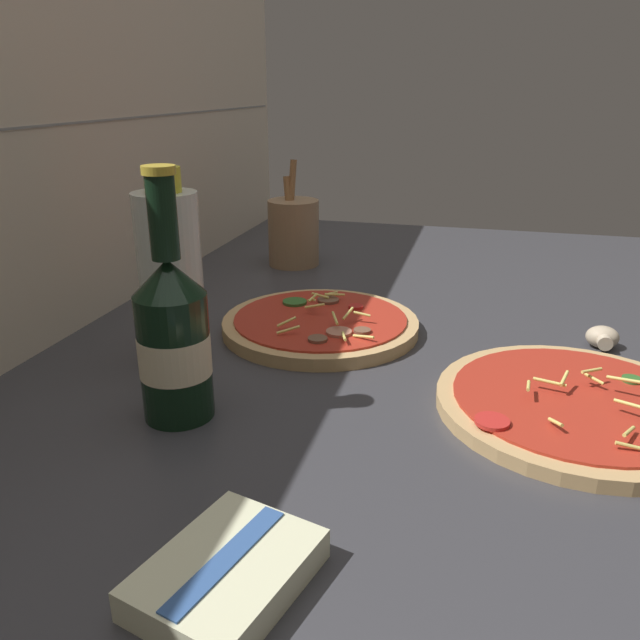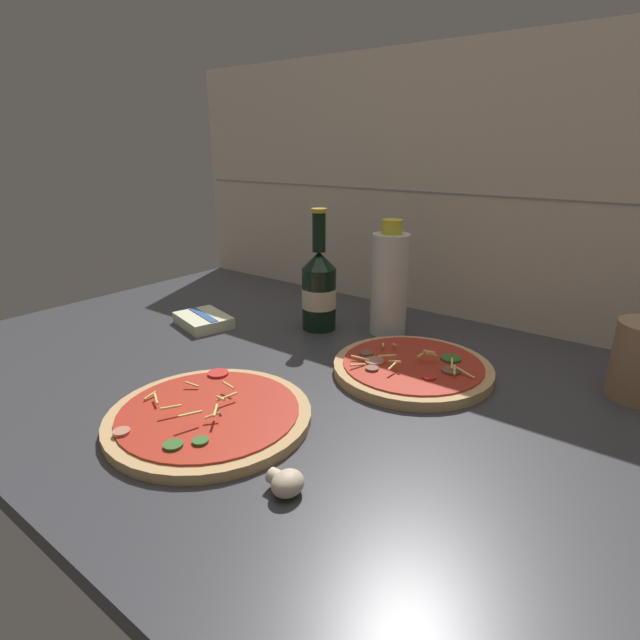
{
  "view_description": "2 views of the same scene",
  "coord_description": "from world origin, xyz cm",
  "px_view_note": "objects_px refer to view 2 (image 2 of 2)",
  "views": [
    {
      "loc": [
        -71.86,
        -8.64,
        34.71
      ],
      "look_at": [
        -9.85,
        7.83,
        10.47
      ],
      "focal_mm": 35.0,
      "sensor_mm": 36.0,
      "label": 1
    },
    {
      "loc": [
        41.65,
        -59.79,
        39.86
      ],
      "look_at": [
        -8.15,
        4.93,
        11.16
      ],
      "focal_mm": 28.0,
      "sensor_mm": 36.0,
      "label": 2
    }
  ],
  "objects_px": {
    "pizza_near": "(209,416)",
    "pizza_far": "(412,368)",
    "dish_towel": "(203,320)",
    "beer_bottle": "(319,289)",
    "oil_bottle": "(389,282)",
    "mushroom_left": "(286,483)"
  },
  "relations": [
    {
      "from": "beer_bottle",
      "to": "oil_bottle",
      "type": "bearing_deg",
      "value": 27.74
    },
    {
      "from": "pizza_near",
      "to": "dish_towel",
      "type": "height_order",
      "value": "pizza_near"
    },
    {
      "from": "pizza_near",
      "to": "mushroom_left",
      "type": "xyz_separation_m",
      "value": [
        0.19,
        -0.05,
        0.01
      ]
    },
    {
      "from": "beer_bottle",
      "to": "mushroom_left",
      "type": "xyz_separation_m",
      "value": [
        0.3,
        -0.45,
        -0.07
      ]
    },
    {
      "from": "pizza_far",
      "to": "beer_bottle",
      "type": "relative_size",
      "value": 1.07
    },
    {
      "from": "pizza_near",
      "to": "pizza_far",
      "type": "height_order",
      "value": "pizza_far"
    },
    {
      "from": "pizza_near",
      "to": "mushroom_left",
      "type": "relative_size",
      "value": 6.7
    },
    {
      "from": "beer_bottle",
      "to": "dish_towel",
      "type": "height_order",
      "value": "beer_bottle"
    },
    {
      "from": "mushroom_left",
      "to": "dish_towel",
      "type": "bearing_deg",
      "value": 148.84
    },
    {
      "from": "beer_bottle",
      "to": "dish_towel",
      "type": "distance_m",
      "value": 0.26
    },
    {
      "from": "beer_bottle",
      "to": "oil_bottle",
      "type": "distance_m",
      "value": 0.15
    },
    {
      "from": "pizza_near",
      "to": "pizza_far",
      "type": "xyz_separation_m",
      "value": [
        0.16,
        0.32,
        0.0
      ]
    },
    {
      "from": "pizza_near",
      "to": "dish_towel",
      "type": "relative_size",
      "value": 2.06
    },
    {
      "from": "pizza_near",
      "to": "mushroom_left",
      "type": "height_order",
      "value": "pizza_near"
    },
    {
      "from": "pizza_far",
      "to": "mushroom_left",
      "type": "relative_size",
      "value": 6.27
    },
    {
      "from": "pizza_far",
      "to": "mushroom_left",
      "type": "xyz_separation_m",
      "value": [
        0.04,
        -0.37,
        0.0
      ]
    },
    {
      "from": "beer_bottle",
      "to": "oil_bottle",
      "type": "xyz_separation_m",
      "value": [
        0.13,
        0.07,
        0.02
      ]
    },
    {
      "from": "pizza_far",
      "to": "dish_towel",
      "type": "bearing_deg",
      "value": -172.71
    },
    {
      "from": "oil_bottle",
      "to": "dish_towel",
      "type": "relative_size",
      "value": 1.67
    },
    {
      "from": "pizza_near",
      "to": "oil_bottle",
      "type": "height_order",
      "value": "oil_bottle"
    },
    {
      "from": "dish_towel",
      "to": "mushroom_left",
      "type": "bearing_deg",
      "value": -31.16
    },
    {
      "from": "dish_towel",
      "to": "pizza_near",
      "type": "bearing_deg",
      "value": -38.81
    }
  ]
}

